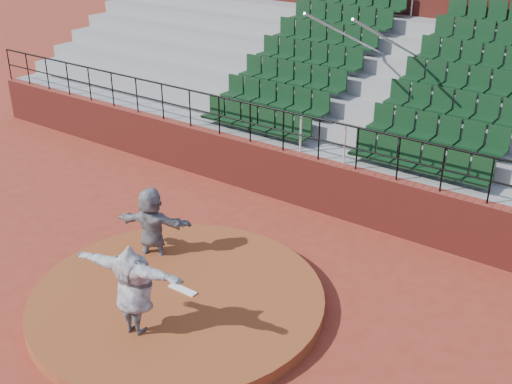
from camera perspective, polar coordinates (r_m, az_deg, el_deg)
ground at (r=12.35m, az=-6.95°, el=-9.94°), size 90.00×90.00×0.00m
pitchers_mound at (r=12.28m, az=-6.98°, el=-9.46°), size 5.50×5.50×0.25m
pitching_rubber at (r=12.29m, az=-6.53°, el=-8.61°), size 0.60×0.15×0.03m
boundary_wall at (r=15.52m, az=5.44°, el=0.69°), size 24.00×0.30×1.30m
wall_railing at (r=15.00m, az=5.65°, el=5.49°), size 24.04×0.05×1.03m
seating_deck at (r=18.27m, az=11.50°, el=6.81°), size 24.00×5.97×4.63m
press_box_facade at (r=21.34m, az=16.74°, el=14.77°), size 24.00×3.00×7.10m
pitcher at (r=10.94m, az=-10.83°, el=-8.47°), size 2.13×0.93×1.68m
fielder at (r=13.26m, az=-9.22°, el=-3.06°), size 1.66×1.08×1.71m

